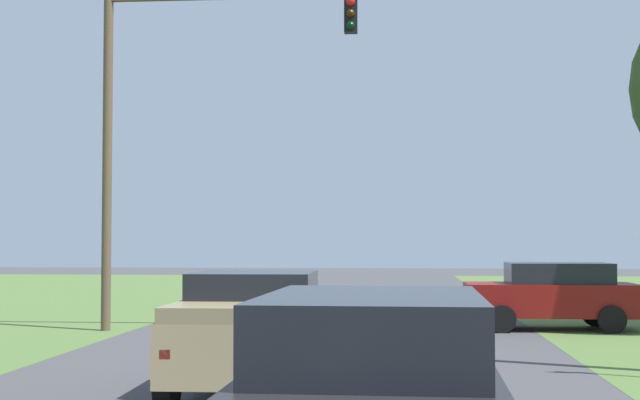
# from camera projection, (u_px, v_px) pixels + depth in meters

# --- Properties ---
(ground_plane) EXTENTS (120.00, 120.00, 0.00)m
(ground_plane) POSITION_uv_depth(u_px,v_px,m) (283.00, 397.00, 13.46)
(ground_plane) COLOR #424244
(pickup_truck_lead) EXTENTS (2.26, 4.83, 1.80)m
(pickup_truck_lead) POSITION_uv_depth(u_px,v_px,m) (255.00, 330.00, 13.71)
(pickup_truck_lead) COLOR tan
(pickup_truck_lead) RESTS_ON ground_plane
(traffic_light) EXTENTS (6.93, 0.40, 8.96)m
(traffic_light) POSITION_uv_depth(u_px,v_px,m) (170.00, 99.00, 23.30)
(traffic_light) COLOR brown
(traffic_light) RESTS_ON ground_plane
(crossing_suv_far) EXTENTS (4.24, 2.13, 1.68)m
(crossing_suv_far) POSITION_uv_depth(u_px,v_px,m) (552.00, 294.00, 23.53)
(crossing_suv_far) COLOR maroon
(crossing_suv_far) RESTS_ON ground_plane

